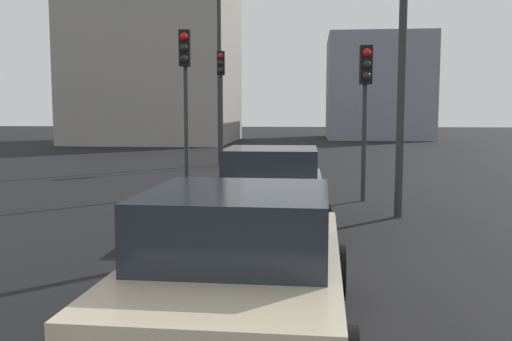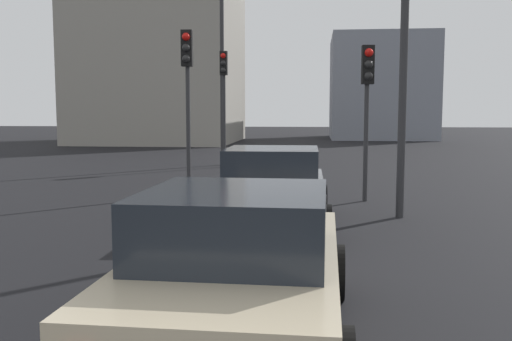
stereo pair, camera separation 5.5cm
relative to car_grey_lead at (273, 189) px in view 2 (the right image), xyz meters
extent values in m
cube|color=slate|center=(0.05, 0.00, -0.14)|extent=(4.06, 1.91, 0.64)
cube|color=#1E232B|center=(-0.15, 0.00, 0.47)|extent=(1.84, 1.66, 0.59)
cylinder|color=black|center=(1.32, -0.92, -0.40)|extent=(0.64, 0.23, 0.64)
cylinder|color=black|center=(1.29, 0.95, -0.40)|extent=(0.64, 0.23, 0.64)
cylinder|color=black|center=(-1.19, -0.95, -0.40)|extent=(0.64, 0.23, 0.64)
cylinder|color=black|center=(-1.21, 0.92, -0.40)|extent=(0.64, 0.23, 0.64)
cube|color=red|center=(-1.98, -0.69, -0.03)|extent=(0.03, 0.20, 0.11)
cube|color=red|center=(-1.99, 0.65, -0.03)|extent=(0.03, 0.20, 0.11)
cube|color=tan|center=(-5.26, -0.09, -0.15)|extent=(4.06, 1.89, 0.62)
cube|color=#1E232B|center=(-5.46, -0.09, 0.45)|extent=(1.84, 1.63, 0.58)
cylinder|color=black|center=(-4.03, -1.02, -0.40)|extent=(0.64, 0.23, 0.64)
cylinder|color=black|center=(-3.99, 0.79, -0.40)|extent=(0.64, 0.23, 0.64)
cylinder|color=#2D2D30|center=(3.88, 2.48, 0.92)|extent=(0.11, 0.11, 3.29)
cube|color=black|center=(3.82, 2.47, 3.02)|extent=(0.21, 0.29, 0.90)
sphere|color=red|center=(3.71, 2.47, 3.29)|extent=(0.20, 0.20, 0.20)
sphere|color=black|center=(3.71, 2.47, 3.02)|extent=(0.20, 0.20, 0.20)
sphere|color=black|center=(3.71, 2.47, 2.75)|extent=(0.20, 0.20, 0.20)
cylinder|color=#2D2D30|center=(11.29, 2.75, 1.05)|extent=(0.11, 0.11, 3.54)
cube|color=black|center=(11.23, 2.76, 3.27)|extent=(0.21, 0.28, 0.90)
sphere|color=red|center=(11.12, 2.76, 3.54)|extent=(0.20, 0.20, 0.20)
sphere|color=black|center=(11.12, 2.76, 3.27)|extent=(0.20, 0.20, 0.20)
sphere|color=black|center=(11.12, 2.76, 3.00)|extent=(0.20, 0.20, 0.20)
cylinder|color=#2D2D30|center=(3.31, -1.97, 0.68)|extent=(0.11, 0.11, 2.79)
cube|color=black|center=(3.25, -1.98, 2.52)|extent=(0.23, 0.30, 0.90)
sphere|color=red|center=(3.14, -1.99, 2.79)|extent=(0.20, 0.20, 0.20)
sphere|color=black|center=(3.14, -1.99, 2.52)|extent=(0.20, 0.20, 0.20)
sphere|color=black|center=(3.14, -1.99, 2.25)|extent=(0.20, 0.20, 0.20)
cylinder|color=#2D2D30|center=(12.13, 2.97, 3.78)|extent=(0.16, 0.16, 9.00)
cylinder|color=#2D2D30|center=(1.24, -2.50, 3.00)|extent=(0.16, 0.16, 7.45)
cube|color=gray|center=(36.43, -5.89, 3.32)|extent=(9.03, 7.91, 8.09)
cube|color=gray|center=(29.20, 10.11, 6.42)|extent=(11.64, 10.36, 14.29)
camera|label=1|loc=(-10.40, -0.74, 1.43)|focal=39.73mm
camera|label=2|loc=(-10.40, -0.79, 1.43)|focal=39.73mm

